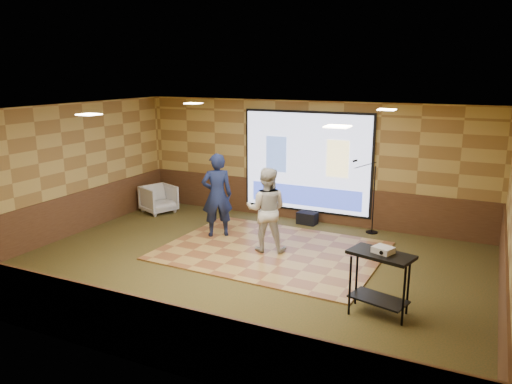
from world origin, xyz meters
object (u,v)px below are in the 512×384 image
at_px(banquet_chair, 159,199).
at_px(projector_screen, 306,163).
at_px(player_left, 217,195).
at_px(mic_stand, 370,212).
at_px(av_table, 380,271).
at_px(duffel_bag, 307,218).
at_px(dance_floor, 272,251).
at_px(player_right, 266,210).
at_px(projector, 383,250).

bearing_deg(banquet_chair, projector_screen, -52.86).
xyz_separation_m(player_left, mic_stand, (3.07, 1.81, -0.49)).
height_order(av_table, duffel_bag, av_table).
xyz_separation_m(projector_screen, player_left, (-1.37, -2.06, -0.49)).
distance_m(banquet_chair, duffel_bag, 4.01).
bearing_deg(mic_stand, banquet_chair, -179.50).
bearing_deg(av_table, dance_floor, 145.06).
bearing_deg(player_right, banquet_chair, -37.54).
relative_size(player_left, mic_stand, 1.11).
bearing_deg(banquet_chair, av_table, -93.83).
bearing_deg(player_left, duffel_bag, -167.05).
xyz_separation_m(projector, duffel_bag, (-2.63, 3.97, -0.91)).
bearing_deg(projector, duffel_bag, 145.36).
xyz_separation_m(player_left, duffel_bag, (1.52, 1.81, -0.83)).
bearing_deg(projector, mic_stand, 127.01).
bearing_deg(player_left, projector_screen, -160.74).
bearing_deg(player_left, mic_stand, 173.42).
bearing_deg(projector, av_table, -115.30).
bearing_deg(duffel_bag, player_left, -129.96).
distance_m(projector, mic_stand, 4.15).
distance_m(projector_screen, player_right, 2.52).
distance_m(projector_screen, mic_stand, 1.98).
distance_m(av_table, mic_stand, 4.13).
distance_m(dance_floor, projector, 3.36).
distance_m(player_left, player_right, 1.46).
bearing_deg(player_left, banquet_chair, -60.95).
height_order(player_left, player_right, player_left).
relative_size(projector_screen, duffel_bag, 7.02).
bearing_deg(projector_screen, player_left, -123.65).
height_order(player_right, banquet_chair, player_right).
distance_m(projector, banquet_chair, 7.35).
bearing_deg(duffel_bag, projector_screen, 120.60).
relative_size(player_left, player_right, 1.08).
height_order(player_left, duffel_bag, player_left).
bearing_deg(projector_screen, dance_floor, -86.70).
bearing_deg(banquet_chair, player_right, -88.52).
bearing_deg(projector_screen, banquet_chair, -165.45).
relative_size(player_left, duffel_bag, 4.02).
xyz_separation_m(projector_screen, dance_floor, (0.14, -2.41, -1.46)).
bearing_deg(projector, banquet_chair, 175.64).
relative_size(dance_floor, duffel_bag, 9.32).
distance_m(player_right, mic_stand, 2.80).
xyz_separation_m(player_left, av_table, (4.12, -2.18, -0.26)).
xyz_separation_m(player_right, projector, (2.74, -1.75, 0.15)).
bearing_deg(av_table, banquet_chair, 153.58).
height_order(player_left, projector, player_left).
distance_m(player_left, av_table, 4.67).
distance_m(player_right, projector, 3.26).
xyz_separation_m(player_right, mic_stand, (1.66, 2.21, -0.42)).
relative_size(av_table, banquet_chair, 1.25).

